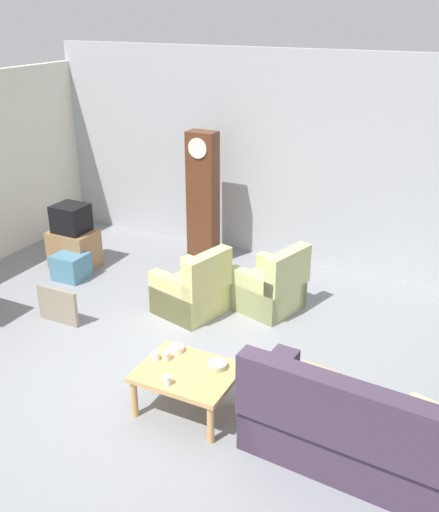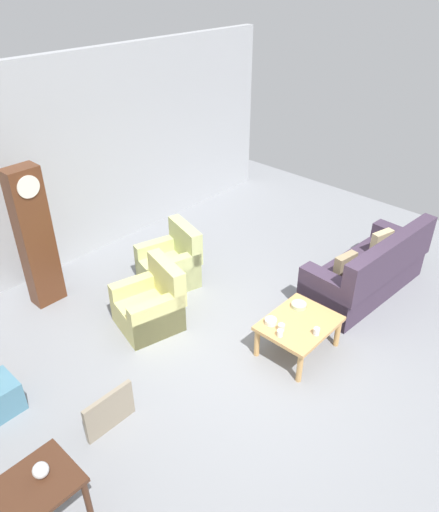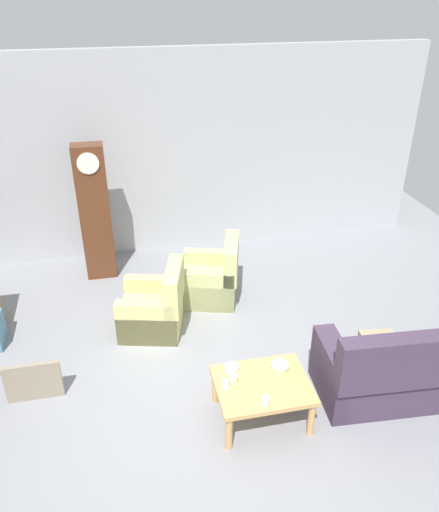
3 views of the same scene
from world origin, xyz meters
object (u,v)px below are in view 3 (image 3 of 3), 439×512
armchair_olive_near (155,309)px  coffee_table_wood (262,388)px  grandfather_clock (95,213)px  cup_cream_tall (234,379)px  couch_floral (417,368)px  bowl_shallow_green (280,366)px  cup_blue_rimmed (265,401)px  armchair_olive_far (212,279)px  cup_white_porcelain (226,384)px  bowl_white_stacked (231,368)px  framed_picture_leaning (33,382)px

armchair_olive_near → coffee_table_wood: bearing=-62.3°
armchair_olive_near → grandfather_clock: bearing=113.2°
armchair_olive_near → cup_cream_tall: armchair_olive_near is taller
couch_floral → bowl_shallow_green: couch_floral is taller
grandfather_clock → cup_blue_rimmed: (1.54, -3.60, -0.53)m
coffee_table_wood → armchair_olive_far: bearing=91.3°
couch_floral → cup_white_porcelain: 2.13m
armchair_olive_near → grandfather_clock: 1.85m
couch_floral → armchair_olive_far: couch_floral is taller
cup_cream_tall → bowl_white_stacked: (0.02, 0.17, -0.01)m
coffee_table_wood → framed_picture_leaning: 2.48m
coffee_table_wood → cup_cream_tall: bearing=166.0°
coffee_table_wood → bowl_white_stacked: 0.38m
couch_floral → armchair_olive_near: couch_floral is taller
armchair_olive_near → cup_cream_tall: size_ratio=10.29×
cup_white_porcelain → armchair_olive_far: bearing=82.0°
bowl_white_stacked → grandfather_clock: bearing=113.3°
couch_floral → framed_picture_leaning: bearing=169.0°
framed_picture_leaning → cup_cream_tall: bearing=-18.9°
cup_white_porcelain → bowl_shallow_green: (0.62, 0.16, -0.02)m
armchair_olive_near → framed_picture_leaning: 1.73m
armchair_olive_near → bowl_white_stacked: bearing=-66.6°
armchair_olive_far → grandfather_clock: bearing=147.0°
cup_white_porcelain → bowl_white_stacked: size_ratio=0.58×
cup_blue_rimmed → bowl_shallow_green: 0.55m
cup_cream_tall → bowl_white_stacked: 0.18m
cup_white_porcelain → cup_blue_rimmed: (0.32, -0.30, 0.00)m
couch_floral → bowl_shallow_green: 1.53m
bowl_white_stacked → coffee_table_wood: bearing=-42.7°
armchair_olive_far → framed_picture_leaning: armchair_olive_far is taller
cup_cream_tall → grandfather_clock: bearing=111.9°
framed_picture_leaning → cup_white_porcelain: bearing=-20.9°
cup_cream_tall → armchair_olive_near: bearing=110.7°
cup_cream_tall → bowl_white_stacked: bearing=83.5°
cup_blue_rimmed → bowl_shallow_green: (0.30, 0.46, -0.02)m
grandfather_clock → framed_picture_leaning: grandfather_clock is taller
cup_blue_rimmed → couch_floral: bearing=8.2°
couch_floral → bowl_white_stacked: size_ratio=14.38×
cup_cream_tall → bowl_shallow_green: size_ratio=0.47×
cup_blue_rimmed → cup_cream_tall: 0.42m
couch_floral → bowl_white_stacked: (-2.02, 0.27, 0.14)m
armchair_olive_far → cup_cream_tall: armchair_olive_far is taller
couch_floral → framed_picture_leaning: (-4.09, 0.80, -0.11)m
armchair_olive_far → framed_picture_leaning: (-2.29, -1.55, -0.07)m
bowl_white_stacked → bowl_shallow_green: size_ratio=0.77×
cup_cream_tall → cup_white_porcelain: bearing=-152.3°
couch_floral → bowl_shallow_green: bearing=172.5°
armchair_olive_far → cup_white_porcelain: 2.33m
grandfather_clock → cup_blue_rimmed: 3.95m
armchair_olive_near → cup_blue_rimmed: size_ratio=10.14×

